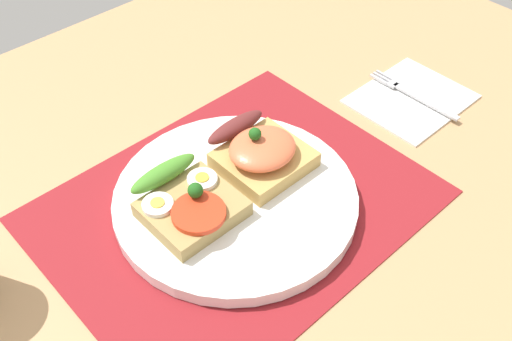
{
  "coord_description": "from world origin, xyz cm",
  "views": [
    {
      "loc": [
        -27.85,
        -33.12,
        48.14
      ],
      "look_at": [
        3.0,
        0.0,
        3.37
      ],
      "focal_mm": 41.6,
      "sensor_mm": 36.0,
      "label": 1
    }
  ],
  "objects": [
    {
      "name": "ground_plane",
      "position": [
        0.0,
        0.0,
        -1.6
      ],
      "size": [
        120.0,
        90.0,
        3.2
      ],
      "primitive_type": "cube",
      "color": "tan"
    },
    {
      "name": "sandwich_egg_tomato",
      "position": [
        -5.21,
        1.44,
        3.28
      ],
      "size": [
        9.21,
        10.17,
        4.03
      ],
      "color": "#A78C51",
      "rests_on": "plate"
    },
    {
      "name": "fork",
      "position": [
        29.48,
        -1.39,
        0.76
      ],
      "size": [
        1.62,
        13.52,
        0.32
      ],
      "color": "#B7B7BC",
      "rests_on": "napkin"
    },
    {
      "name": "napkin",
      "position": [
        29.24,
        -1.71,
        0.3
      ],
      "size": [
        14.48,
        12.07,
        0.6
      ],
      "primitive_type": "cube",
      "color": "white",
      "rests_on": "ground_plane"
    },
    {
      "name": "plate",
      "position": [
        0.0,
        0.0,
        1.08
      ],
      "size": [
        26.26,
        26.26,
        1.57
      ],
      "primitive_type": "cylinder",
      "color": "white",
      "rests_on": "placemat"
    },
    {
      "name": "placemat",
      "position": [
        0.0,
        0.0,
        0.15
      ],
      "size": [
        39.73,
        31.44,
        0.3
      ],
      "primitive_type": "cube",
      "color": "maroon",
      "rests_on": "ground_plane"
    },
    {
      "name": "sandwich_salmon",
      "position": [
        5.02,
        1.48,
        3.85
      ],
      "size": [
        9.31,
        10.07,
        5.54
      ],
      "color": "tan",
      "rests_on": "plate"
    }
  ]
}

